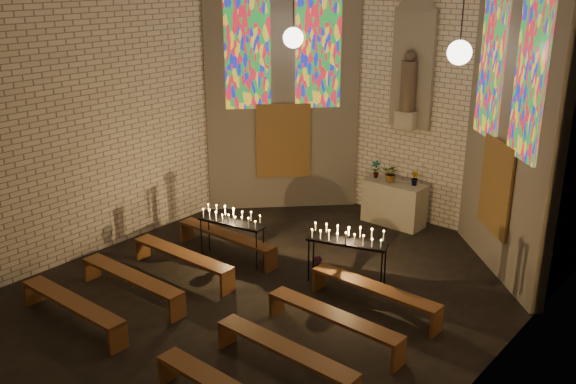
% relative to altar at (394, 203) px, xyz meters
% --- Properties ---
extents(floor, '(12.00, 12.00, 0.00)m').
position_rel_altar_xyz_m(floor, '(0.00, -5.45, -0.50)').
color(floor, black).
rests_on(floor, ground).
extents(room, '(8.22, 12.43, 7.00)m').
position_rel_altar_xyz_m(room, '(-0.00, -2.08, 3.22)').
color(room, '#F1E2CA').
rests_on(room, ground).
extents(altar, '(1.40, 0.60, 1.00)m').
position_rel_altar_xyz_m(altar, '(0.00, 0.00, 0.00)').
color(altar, '#BBB398').
rests_on(altar, ground).
extents(flower_vase_left, '(0.24, 0.19, 0.41)m').
position_rel_altar_xyz_m(flower_vase_left, '(-0.55, 0.03, 0.71)').
color(flower_vase_left, '#4C723F').
rests_on(flower_vase_left, altar).
extents(flower_vase_center, '(0.45, 0.41, 0.42)m').
position_rel_altar_xyz_m(flower_vase_center, '(-0.10, -0.02, 0.71)').
color(flower_vase_center, '#4C723F').
rests_on(flower_vase_center, altar).
extents(flower_vase_right, '(0.24, 0.22, 0.35)m').
position_rel_altar_xyz_m(flower_vase_right, '(0.44, 0.10, 0.68)').
color(flower_vase_right, '#4C723F').
rests_on(flower_vase_right, altar).
extents(aisle_flower_pot, '(0.25, 0.25, 0.37)m').
position_rel_altar_xyz_m(aisle_flower_pot, '(0.20, -3.17, -0.32)').
color(aisle_flower_pot, '#4C723F').
rests_on(aisle_flower_pot, ground).
extents(votive_stand_left, '(1.45, 0.59, 1.04)m').
position_rel_altar_xyz_m(votive_stand_left, '(-1.51, -3.76, 0.39)').
color(votive_stand_left, black).
rests_on(votive_stand_left, ground).
extents(votive_stand_right, '(1.53, 0.80, 1.09)m').
position_rel_altar_xyz_m(votive_stand_right, '(0.86, -3.16, 0.44)').
color(votive_stand_right, black).
rests_on(votive_stand_right, ground).
extents(pew_left_0, '(2.46, 0.37, 0.47)m').
position_rel_altar_xyz_m(pew_left_0, '(-1.79, -3.65, -0.12)').
color(pew_left_0, brown).
rests_on(pew_left_0, ground).
extents(pew_right_0, '(2.46, 0.37, 0.47)m').
position_rel_altar_xyz_m(pew_right_0, '(1.79, -3.65, -0.12)').
color(pew_right_0, brown).
rests_on(pew_right_0, ground).
extents(pew_left_1, '(2.46, 0.37, 0.47)m').
position_rel_altar_xyz_m(pew_left_1, '(-1.79, -4.85, -0.12)').
color(pew_left_1, brown).
rests_on(pew_left_1, ground).
extents(pew_right_1, '(2.46, 0.37, 0.47)m').
position_rel_altar_xyz_m(pew_right_1, '(1.79, -4.85, -0.12)').
color(pew_right_1, brown).
rests_on(pew_right_1, ground).
extents(pew_left_2, '(2.46, 0.37, 0.47)m').
position_rel_altar_xyz_m(pew_left_2, '(-1.79, -6.05, -0.12)').
color(pew_left_2, brown).
rests_on(pew_left_2, ground).
extents(pew_right_2, '(2.46, 0.37, 0.47)m').
position_rel_altar_xyz_m(pew_right_2, '(1.79, -6.05, -0.12)').
color(pew_right_2, brown).
rests_on(pew_right_2, ground).
extents(pew_left_3, '(2.46, 0.37, 0.47)m').
position_rel_altar_xyz_m(pew_left_3, '(-1.79, -7.25, -0.12)').
color(pew_left_3, brown).
rests_on(pew_left_3, ground).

